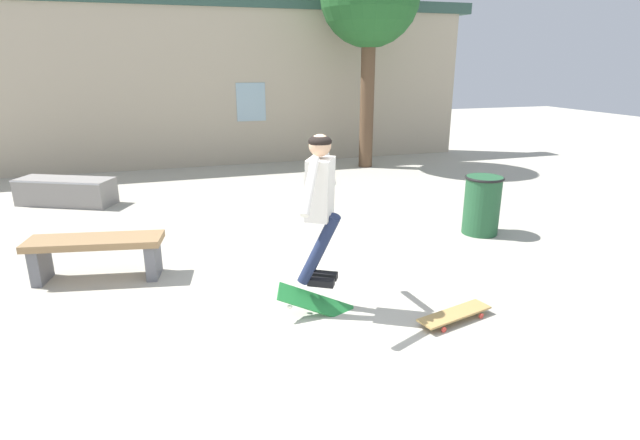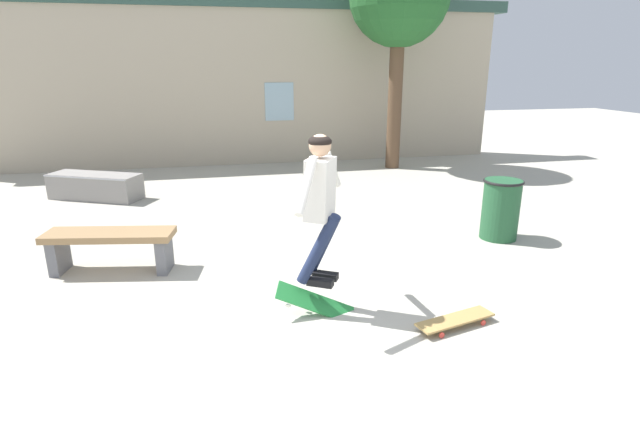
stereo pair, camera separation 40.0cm
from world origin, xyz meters
name	(u,v)px [view 1 (the left image)]	position (x,y,z in m)	size (l,w,h in m)	color
ground_plane	(313,345)	(0.00, 0.00, 0.00)	(40.00, 40.00, 0.00)	#B2AD9E
building_backdrop	(207,81)	(0.02, 8.66, 2.01)	(13.76, 0.52, 4.84)	#B7A88E
park_bench	(96,250)	(-1.97, 2.15, 0.36)	(1.56, 0.71, 0.50)	#99754C
skate_ledge	(66,191)	(-2.83, 5.78, 0.23)	(1.76, 1.24, 0.47)	gray
trash_bin	(482,204)	(3.25, 2.20, 0.45)	(0.56, 0.56, 0.86)	#235633
skater	(320,197)	(0.27, 0.62, 1.20)	(0.70, 1.11, 1.49)	silver
skateboard_flipping	(316,303)	(0.20, 0.53, 0.13)	(0.83, 0.28, 0.47)	#237F38
skateboard_resting	(455,314)	(1.46, 0.01, 0.07)	(0.85, 0.40, 0.08)	#AD894C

